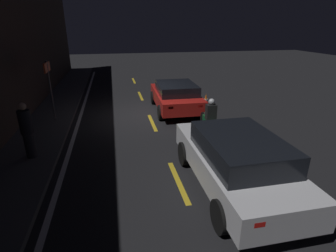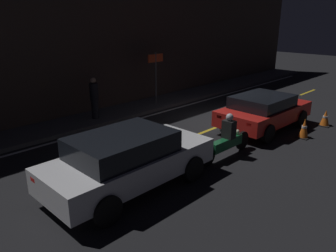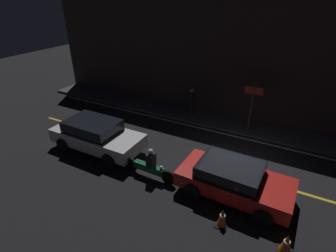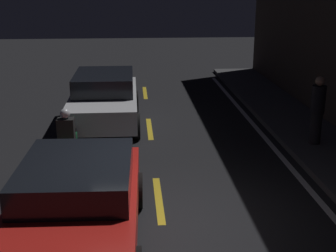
{
  "view_description": "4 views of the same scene",
  "coord_description": "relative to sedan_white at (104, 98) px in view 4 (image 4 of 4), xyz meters",
  "views": [
    {
      "loc": [
        -11.17,
        1.46,
        3.81
      ],
      "look_at": [
        -3.68,
        -0.11,
        0.85
      ],
      "focal_mm": 28.0,
      "sensor_mm": 36.0,
      "label": 1
    },
    {
      "loc": [
        -10.62,
        -7.12,
        4.12
      ],
      "look_at": [
        -3.57,
        -0.19,
        0.79
      ],
      "focal_mm": 35.0,
      "sensor_mm": 36.0,
      "label": 2
    },
    {
      "loc": [
        1.89,
        -9.03,
        6.81
      ],
      "look_at": [
        -3.1,
        0.29,
        1.26
      ],
      "focal_mm": 28.0,
      "sensor_mm": 36.0,
      "label": 3
    },
    {
      "loc": [
        7.08,
        -0.44,
        3.95
      ],
      "look_at": [
        -2.24,
        0.27,
        1.07
      ],
      "focal_mm": 50.0,
      "sensor_mm": 36.0,
      "label": 4
    }
  ],
  "objects": [
    {
      "name": "lane_dash_a",
      "position": [
        -3.94,
        1.27,
        -0.79
      ],
      "size": [
        2.0,
        0.14,
        0.01
      ],
      "color": "gold",
      "rests_on": "ground"
    },
    {
      "name": "lane_dash_c",
      "position": [
        5.06,
        1.27,
        -0.79
      ],
      "size": [
        2.0,
        0.14,
        0.01
      ],
      "color": "gold",
      "rests_on": "ground"
    },
    {
      "name": "pedestrian",
      "position": [
        2.52,
        5.26,
        0.2
      ],
      "size": [
        0.34,
        0.34,
        1.67
      ],
      "color": "black",
      "rests_on": "raised_curb"
    },
    {
      "name": "sedan_white",
      "position": [
        0.0,
        0.0,
        0.0
      ],
      "size": [
        4.38,
        1.98,
        1.47
      ],
      "rotation": [
        0.0,
        0.0,
        0.0
      ],
      "color": "silver",
      "rests_on": "ground"
    },
    {
      "name": "motorcycle",
      "position": [
        3.28,
        -0.64,
        -0.24
      ],
      "size": [
        2.38,
        0.37,
        1.38
      ],
      "rotation": [
        0.0,
        0.0,
        -0.02
      ],
      "color": "black",
      "rests_on": "ground"
    },
    {
      "name": "lane_solid_kerb",
      "position": [
        6.06,
        4.29,
        -0.79
      ],
      "size": [
        25.2,
        0.14,
        0.01
      ],
      "color": "silver",
      "rests_on": "ground"
    },
    {
      "name": "ground_plane",
      "position": [
        6.06,
        1.27,
        -0.79
      ],
      "size": [
        56.0,
        56.0,
        0.0
      ],
      "primitive_type": "plane",
      "color": "black"
    },
    {
      "name": "lane_dash_b",
      "position": [
        0.56,
        1.27,
        -0.79
      ],
      "size": [
        2.0,
        0.14,
        0.01
      ],
      "color": "gold",
      "rests_on": "ground"
    },
    {
      "name": "taxi_red",
      "position": [
        6.51,
        -0.08,
        -0.07
      ],
      "size": [
        4.07,
        2.09,
        1.32
      ],
      "rotation": [
        0.0,
        0.0,
        -0.03
      ],
      "color": "red",
      "rests_on": "ground"
    }
  ]
}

